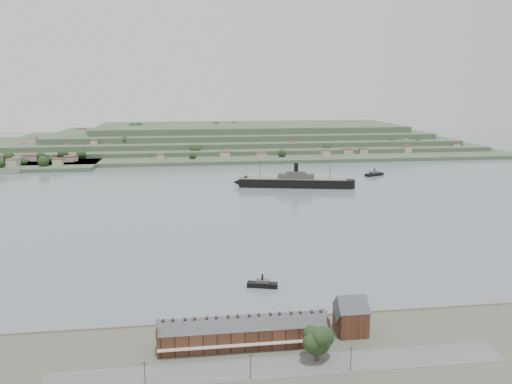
{
  "coord_description": "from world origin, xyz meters",
  "views": [
    {
      "loc": [
        -26.06,
        -316.36,
        85.13
      ],
      "look_at": [
        21.04,
        30.0,
        11.25
      ],
      "focal_mm": 35.0,
      "sensor_mm": 36.0,
      "label": 1
    }
  ],
  "objects": [
    {
      "name": "ground",
      "position": [
        0.0,
        0.0,
        0.0
      ],
      "size": [
        1400.0,
        1400.0,
        0.0
      ],
      "primitive_type": "plane",
      "color": "slate",
      "rests_on": "ground"
    },
    {
      "name": "near_shore",
      "position": [
        0.0,
        -186.75,
        1.01
      ],
      "size": [
        220.0,
        80.0,
        2.6
      ],
      "color": "#4C5142",
      "rests_on": "ground"
    },
    {
      "name": "terrace_row",
      "position": [
        -10.0,
        -168.02,
        6.84
      ],
      "size": [
        55.6,
        9.8,
        11.07
      ],
      "color": "#402316",
      "rests_on": "ground"
    },
    {
      "name": "gabled_building",
      "position": [
        27.5,
        -164.0,
        8.19
      ],
      "size": [
        10.4,
        10.18,
        14.09
      ],
      "color": "#402316",
      "rests_on": "ground"
    },
    {
      "name": "far_peninsula",
      "position": [
        27.91,
        393.1,
        11.88
      ],
      "size": [
        760.0,
        309.0,
        30.0
      ],
      "color": "#3C5438",
      "rests_on": "ground"
    },
    {
      "name": "steamship",
      "position": [
        60.65,
        99.03,
        4.68
      ],
      "size": [
        104.49,
        33.61,
        25.34
      ],
      "color": "black",
      "rests_on": "ground"
    },
    {
      "name": "tugboat",
      "position": [
        4.03,
        -115.6,
        1.45
      ],
      "size": [
        13.64,
        6.91,
        5.93
      ],
      "color": "black",
      "rests_on": "ground"
    },
    {
      "name": "ferry_east",
      "position": [
        152.94,
        143.04,
        1.82
      ],
      "size": [
        20.76,
        13.22,
        7.58
      ],
      "color": "black",
      "rests_on": "ground"
    },
    {
      "name": "fig_tree",
      "position": [
        11.7,
        -180.27,
        9.09
      ],
      "size": [
        10.4,
        9.01,
        11.61
      ],
      "color": "#402A1D",
      "rests_on": "ground"
    }
  ]
}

